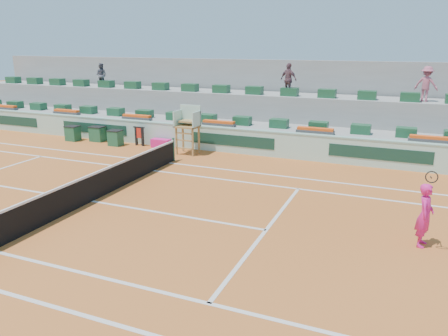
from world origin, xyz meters
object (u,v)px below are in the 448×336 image
Objects in this scene: player_bag at (161,143)px; drink_cooler_a at (115,138)px; umpire_chair at (188,123)px; tennis_player at (425,215)px.

drink_cooler_a reaches higher than player_bag.
player_bag is 2.40m from umpire_chair.
umpire_chair is 1.05× the size of tennis_player.
umpire_chair is 4.58m from drink_cooler_a.
umpire_chair reaches higher than tennis_player.
umpire_chair is at bearing -15.80° from player_bag.
umpire_chair is 2.86× the size of drink_cooler_a.
player_bag is 1.22× the size of drink_cooler_a.
tennis_player reaches higher than player_bag.
umpire_chair is (1.94, -0.55, 1.32)m from player_bag.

